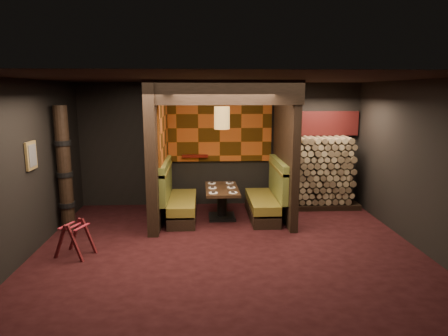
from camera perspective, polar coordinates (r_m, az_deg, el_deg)
floor at (r=7.02m, az=0.56°, el=-11.38°), size 6.50×5.50×0.02m
ceiling at (r=6.50m, az=0.61°, el=12.75°), size 6.50×5.50×0.02m
wall_back at (r=9.33m, az=-0.47°, el=3.35°), size 6.50×0.02×2.85m
wall_front at (r=3.94m, az=3.10°, el=-7.25°), size 6.50×0.02×2.85m
wall_left at (r=7.19m, az=-26.33°, el=-0.06°), size 0.02×5.50×2.85m
wall_right at (r=7.55m, az=26.13°, el=0.43°), size 0.02×5.50×2.85m
partition_left at (r=8.28m, az=-9.51°, el=2.24°), size 0.20×2.20×2.85m
partition_right at (r=8.45m, az=8.71°, el=2.43°), size 0.15×2.10×2.85m
header_beam at (r=7.19m, az=0.05°, el=10.74°), size 2.85×0.18×0.44m
tapa_back_panel at (r=9.24m, az=-0.61°, el=5.74°), size 2.40×0.06×1.55m
tapa_side_panel at (r=8.38m, az=-8.65°, el=5.30°), size 0.04×1.85×1.45m
lacquer_shelf at (r=9.25m, az=-4.15°, el=1.73°), size 0.60×0.12×0.07m
booth_bench_left at (r=8.45m, az=-6.67°, el=-4.61°), size 0.68×1.60×1.14m
booth_bench_right at (r=8.54m, az=6.15°, el=-4.44°), size 0.68×1.60×1.14m
dining_table at (r=8.42m, az=-0.30°, el=-4.40°), size 0.70×1.26×0.66m
place_settings at (r=8.36m, az=-0.31°, el=-2.79°), size 0.58×1.04×0.03m
pendant_lamp at (r=8.09m, az=-0.30°, el=7.18°), size 0.31×0.31×0.95m
framed_picture at (r=7.23m, az=-25.84°, el=1.61°), size 0.05×0.36×0.46m
luggage_rack at (r=7.03m, az=-20.53°, el=-9.29°), size 0.68×0.57×0.62m
totem_column at (r=8.16m, az=-21.84°, el=-0.23°), size 0.31×0.31×2.40m
firewood_stack at (r=9.41m, az=13.69°, el=-0.63°), size 1.73×0.70×1.64m
mosaic_header at (r=9.58m, az=13.42°, el=6.22°), size 1.83×0.10×0.56m
bay_front_post at (r=8.72m, az=8.95°, el=2.69°), size 0.08×0.08×2.85m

